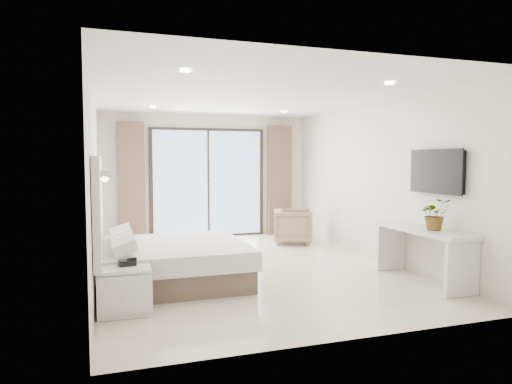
{
  "coord_description": "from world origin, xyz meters",
  "views": [
    {
      "loc": [
        -2.15,
        -6.83,
        1.71
      ],
      "look_at": [
        0.24,
        0.4,
        1.17
      ],
      "focal_mm": 32.0,
      "sensor_mm": 36.0,
      "label": 1
    }
  ],
  "objects_px": {
    "nightstand": "(124,290)",
    "armchair": "(293,225)",
    "console_desk": "(423,242)",
    "bed": "(171,262)"
  },
  "relations": [
    {
      "from": "nightstand",
      "to": "armchair",
      "type": "xyz_separation_m",
      "value": [
        3.47,
        3.39,
        0.12
      ]
    },
    {
      "from": "nightstand",
      "to": "console_desk",
      "type": "relative_size",
      "value": 0.35
    },
    {
      "from": "console_desk",
      "to": "armchair",
      "type": "distance_m",
      "value": 3.4
    },
    {
      "from": "bed",
      "to": "console_desk",
      "type": "relative_size",
      "value": 1.2
    },
    {
      "from": "nightstand",
      "to": "armchair",
      "type": "relative_size",
      "value": 0.76
    },
    {
      "from": "nightstand",
      "to": "console_desk",
      "type": "height_order",
      "value": "console_desk"
    },
    {
      "from": "armchair",
      "to": "bed",
      "type": "bearing_deg",
      "value": 149.62
    },
    {
      "from": "bed",
      "to": "armchair",
      "type": "distance_m",
      "value": 3.63
    },
    {
      "from": "console_desk",
      "to": "bed",
      "type": "bearing_deg",
      "value": 162.63
    },
    {
      "from": "bed",
      "to": "armchair",
      "type": "height_order",
      "value": "armchair"
    }
  ]
}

